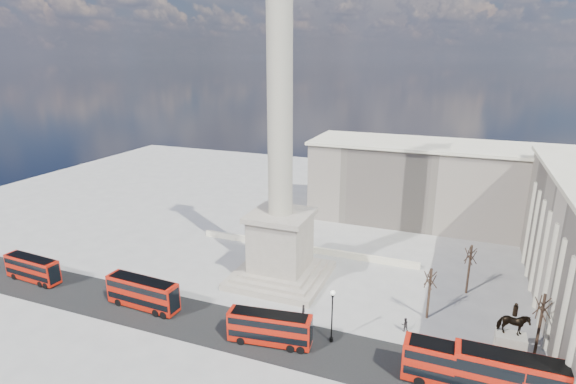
# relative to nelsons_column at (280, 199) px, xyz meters

# --- Properties ---
(ground) EXTENTS (180.00, 180.00, 0.00)m
(ground) POSITION_rel_nelsons_column_xyz_m (0.00, -5.00, -12.92)
(ground) COLOR #A2A09A
(ground) RESTS_ON ground
(asphalt_road) EXTENTS (120.00, 9.00, 0.01)m
(asphalt_road) POSITION_rel_nelsons_column_xyz_m (5.00, -15.00, -12.91)
(asphalt_road) COLOR black
(asphalt_road) RESTS_ON ground
(nelsons_column) EXTENTS (14.00, 14.00, 49.85)m
(nelsons_column) POSITION_rel_nelsons_column_xyz_m (0.00, 0.00, 0.00)
(nelsons_column) COLOR #A29887
(nelsons_column) RESTS_ON ground
(balustrade_wall) EXTENTS (40.00, 0.60, 1.10)m
(balustrade_wall) POSITION_rel_nelsons_column_xyz_m (0.00, 11.00, -12.37)
(balustrade_wall) COLOR beige
(balustrade_wall) RESTS_ON ground
(building_northeast) EXTENTS (51.00, 17.00, 16.60)m
(building_northeast) POSITION_rel_nelsons_column_xyz_m (20.00, 35.00, -4.59)
(building_northeast) COLOR #B3A593
(building_northeast) RESTS_ON ground
(red_bus_a) EXTENTS (10.78, 3.01, 4.33)m
(red_bus_a) POSITION_rel_nelsons_column_xyz_m (-14.18, -14.91, -10.65)
(red_bus_a) COLOR #B61809
(red_bus_a) RESTS_ON ground
(red_bus_b) EXTENTS (10.26, 3.61, 4.07)m
(red_bus_b) POSITION_rel_nelsons_column_xyz_m (5.20, -16.00, -10.78)
(red_bus_b) COLOR #B61809
(red_bus_b) RESTS_ON ground
(red_bus_c) EXTENTS (12.39, 2.98, 5.02)m
(red_bus_c) POSITION_rel_nelsons_column_xyz_m (31.97, -15.71, -10.29)
(red_bus_c) COLOR #B61809
(red_bus_c) RESTS_ON ground
(red_bus_d) EXTENTS (11.51, 2.76, 4.67)m
(red_bus_d) POSITION_rel_nelsons_column_xyz_m (26.53, -15.82, -10.47)
(red_bus_d) COLOR #B61809
(red_bus_d) RESTS_ON ground
(red_bus_e) EXTENTS (9.82, 2.84, 3.93)m
(red_bus_e) POSITION_rel_nelsons_column_xyz_m (-35.08, -14.71, -10.85)
(red_bus_e) COLOR #B61809
(red_bus_e) RESTS_ON ground
(victorian_lamp) EXTENTS (0.59, 0.59, 6.90)m
(victorian_lamp) POSITION_rel_nelsons_column_xyz_m (11.92, -12.93, -8.85)
(victorian_lamp) COLOR black
(victorian_lamp) RESTS_ON ground
(equestrian_statue) EXTENTS (3.88, 2.91, 8.12)m
(equestrian_statue) POSITION_rel_nelsons_column_xyz_m (31.37, -10.53, -10.11)
(equestrian_statue) COLOR beige
(equestrian_statue) RESTS_ON ground
(bare_tree_near) EXTENTS (1.91, 1.91, 8.35)m
(bare_tree_near) POSITION_rel_nelsons_column_xyz_m (34.56, -6.94, -6.34)
(bare_tree_near) COLOR #332319
(bare_tree_near) RESTS_ON ground
(bare_tree_mid) EXTENTS (1.98, 1.98, 7.49)m
(bare_tree_mid) POSITION_rel_nelsons_column_xyz_m (22.26, -3.26, -7.02)
(bare_tree_mid) COLOR #332319
(bare_tree_mid) RESTS_ON ground
(bare_tree_far) EXTENTS (1.94, 1.94, 7.93)m
(bare_tree_far) POSITION_rel_nelsons_column_xyz_m (27.05, 5.63, -6.67)
(bare_tree_far) COLOR #332319
(bare_tree_far) RESTS_ON ground
(pedestrian_walking) EXTENTS (0.67, 0.45, 1.78)m
(pedestrian_walking) POSITION_rel_nelsons_column_xyz_m (27.10, -10.79, -12.03)
(pedestrian_walking) COLOR black
(pedestrian_walking) RESTS_ON ground
(pedestrian_standing) EXTENTS (1.08, 0.98, 1.82)m
(pedestrian_standing) POSITION_rel_nelsons_column_xyz_m (19.91, -7.44, -12.01)
(pedestrian_standing) COLOR black
(pedestrian_standing) RESTS_ON ground
(pedestrian_crossing) EXTENTS (0.74, 1.18, 1.86)m
(pedestrian_crossing) POSITION_rel_nelsons_column_xyz_m (7.00, -9.19, -11.98)
(pedestrian_crossing) COLOR black
(pedestrian_crossing) RESTS_ON ground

